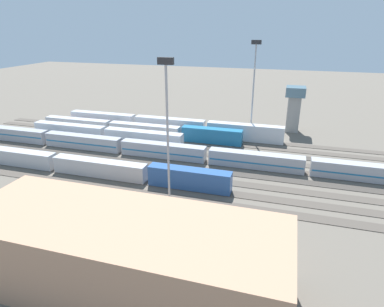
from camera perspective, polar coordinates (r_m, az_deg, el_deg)
name	(u,v)px	position (r m, az deg, el deg)	size (l,w,h in m)	color
ground_plane	(176,159)	(86.87, -2.73, -0.94)	(400.00, 400.00, 0.00)	#60594F
track_bed_0	(197,136)	(104.76, 0.87, 3.05)	(140.00, 2.80, 0.12)	#4C443D
track_bed_1	(193,141)	(100.20, 0.09, 2.20)	(140.00, 2.80, 0.12)	#4C443D
track_bed_2	(188,146)	(95.70, -0.76, 1.26)	(140.00, 2.80, 0.12)	#3D3833
track_bed_3	(182,152)	(91.24, -1.69, 0.23)	(140.00, 2.80, 0.12)	#4C443D
track_bed_4	(176,159)	(86.85, -2.73, -0.91)	(140.00, 2.80, 0.12)	#4C443D
track_bed_5	(170,166)	(82.52, -3.87, -2.16)	(140.00, 2.80, 0.12)	#3D3833
track_bed_6	(162,174)	(78.27, -5.14, -3.55)	(140.00, 2.80, 0.12)	#4C443D
track_bed_7	(154,183)	(74.12, -6.55, -5.10)	(140.00, 2.80, 0.12)	#4C443D
track_bed_8	(145,193)	(70.08, -8.14, -6.82)	(140.00, 2.80, 0.12)	#4C443D
train_on_track_3	(106,136)	(99.97, -14.68, 2.96)	(47.20, 3.06, 5.00)	silver
train_on_track_7	(94,167)	(80.00, -16.59, -2.23)	(66.40, 3.00, 4.40)	#285193
train_on_track_1	(138,129)	(105.84, -9.29, 4.12)	(66.40, 3.06, 4.40)	#1E6B9E
train_on_track_0	(170,126)	(106.72, -3.87, 4.79)	(71.40, 3.00, 5.00)	silver
train_on_track_4	(163,150)	(87.35, -5.02, 0.54)	(119.80, 3.06, 3.80)	#A8AAB2
light_mast_0	(254,79)	(100.09, 10.65, 12.58)	(2.80, 0.70, 28.98)	#9EA0A5
light_mast_1	(167,117)	(59.04, -4.31, 6.36)	(2.80, 0.70, 27.84)	#9EA0A5
maintenance_shed	(123,254)	(45.67, -11.77, -16.62)	(42.21, 15.01, 10.20)	tan
control_tower	(294,106)	(112.41, 17.22, 7.85)	(6.00, 6.00, 14.67)	gray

